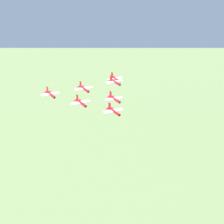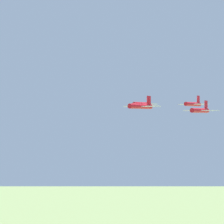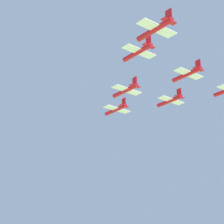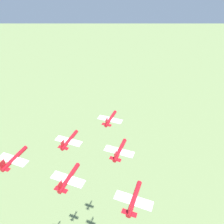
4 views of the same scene
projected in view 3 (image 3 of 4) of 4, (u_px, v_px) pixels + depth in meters
The scene contains 6 objects.
jet_0 at pixel (116, 109), 155.42m from camera, with size 10.41×11.08×3.71m.
jet_1 at pixel (126, 90), 136.82m from camera, with size 10.41×11.08×3.71m.
jet_2 at pixel (170, 100), 149.08m from camera, with size 10.41×11.08×3.71m.
jet_3 at pixel (138, 52), 119.65m from camera, with size 10.41×11.08×3.71m.
jet_4 at pixel (188, 74), 131.10m from camera, with size 10.41×11.08×3.71m.
jet_6 at pixel (156, 29), 99.77m from camera, with size 10.41×11.08×3.71m.
Camera 3 is at (40.85, 100.01, 111.59)m, focal length 70.00 mm.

